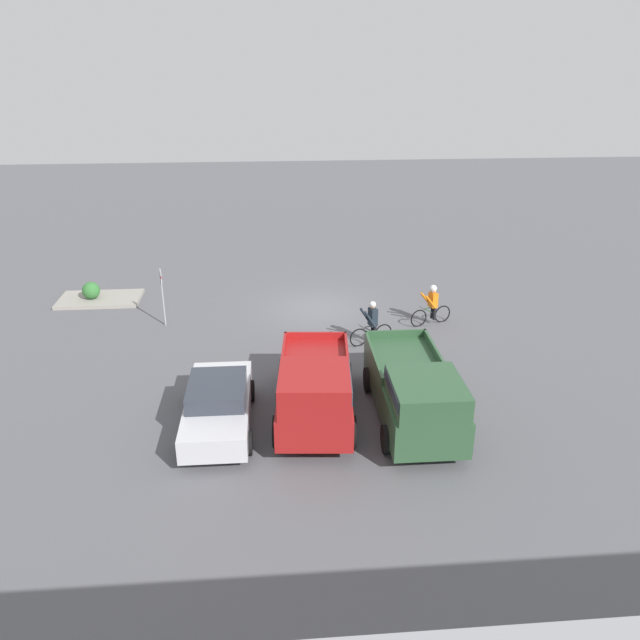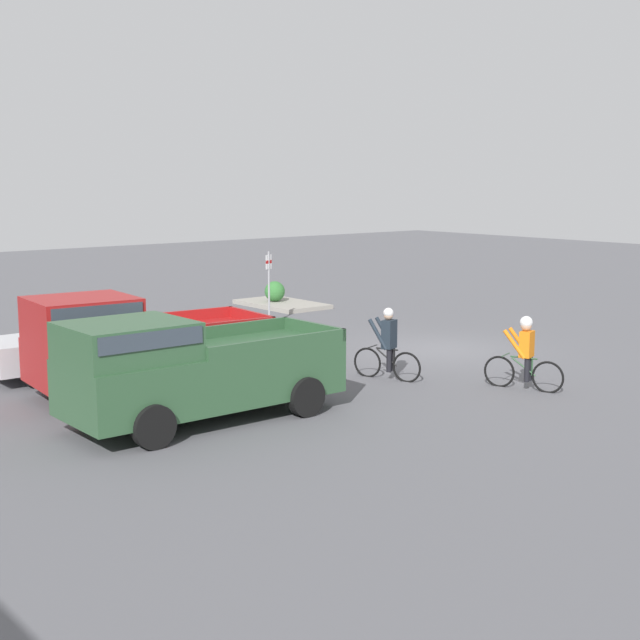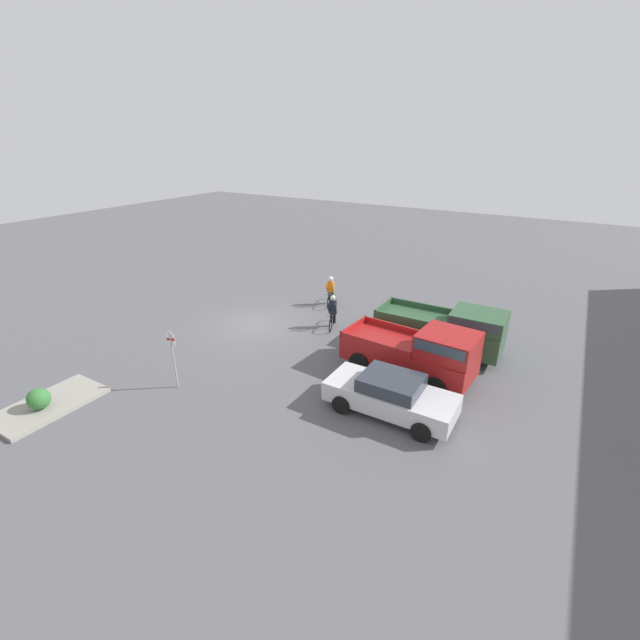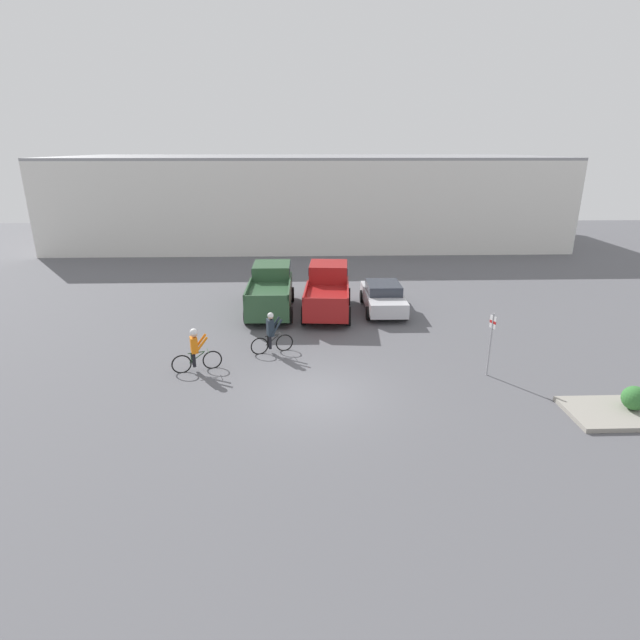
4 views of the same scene
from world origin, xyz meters
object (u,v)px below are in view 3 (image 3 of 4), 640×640
at_px(fire_lane_sign, 173,354).
at_px(shrub, 39,399).
at_px(pickup_truck_0, 448,328).
at_px(cyclist_1, 331,290).
at_px(pickup_truck_1, 420,352).
at_px(cyclist_0, 333,311).
at_px(sedan_0, 390,395).

relative_size(fire_lane_sign, shrub, 3.15).
bearing_deg(shrub, fire_lane_sign, 141.22).
height_order(pickup_truck_0, cyclist_1, pickup_truck_0).
relative_size(pickup_truck_0, fire_lane_sign, 2.30).
relative_size(pickup_truck_1, cyclist_0, 3.09).
height_order(pickup_truck_0, sedan_0, pickup_truck_0).
height_order(cyclist_0, cyclist_1, cyclist_0).
bearing_deg(pickup_truck_1, sedan_0, -1.01).
bearing_deg(cyclist_1, cyclist_0, 31.51).
distance_m(sedan_0, cyclist_1, 10.46).
xyz_separation_m(cyclist_0, shrub, (11.42, -5.21, -0.32)).
bearing_deg(pickup_truck_1, shrub, -49.53).
bearing_deg(pickup_truck_0, fire_lane_sign, -43.94).
bearing_deg(fire_lane_sign, sedan_0, 109.15).
height_order(fire_lane_sign, shrub, fire_lane_sign).
distance_m(sedan_0, shrub, 12.11).
relative_size(pickup_truck_0, sedan_0, 1.22).
bearing_deg(pickup_truck_0, shrub, -42.48).
distance_m(cyclist_0, fire_lane_sign, 8.25).
bearing_deg(fire_lane_sign, pickup_truck_0, 136.06).
distance_m(pickup_truck_1, cyclist_0, 5.82).
relative_size(cyclist_0, cyclist_1, 0.97).
distance_m(pickup_truck_1, fire_lane_sign, 9.34).
bearing_deg(pickup_truck_0, pickup_truck_1, -6.21).
relative_size(cyclist_0, shrub, 2.28).
distance_m(pickup_truck_0, cyclist_1, 7.56).
xyz_separation_m(pickup_truck_1, fire_lane_sign, (5.39, -7.62, 0.28)).
relative_size(sedan_0, fire_lane_sign, 1.89).
bearing_deg(cyclist_0, pickup_truck_1, 64.62).
bearing_deg(cyclist_1, fire_lane_sign, -4.01).
xyz_separation_m(pickup_truck_1, shrub, (8.93, -10.46, -0.62)).
bearing_deg(pickup_truck_0, sedan_0, -3.65).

